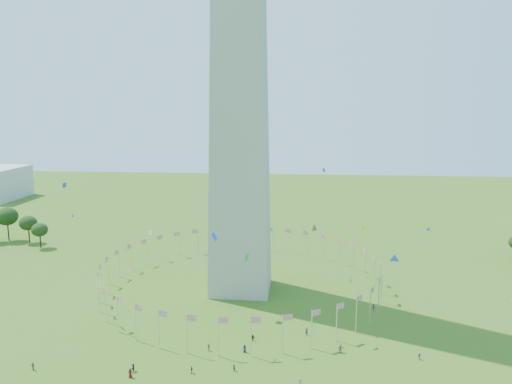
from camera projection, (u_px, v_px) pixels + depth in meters
ground at (210, 382)px, 97.60m from camera, size 600.00×600.00×0.00m
flag_ring at (241, 274)px, 145.88m from camera, size 80.24×80.24×9.00m
crowd at (266, 380)px, 96.49m from camera, size 90.51×78.62×1.95m
kites_aloft at (286, 244)px, 117.21m from camera, size 111.36×75.80×37.56m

